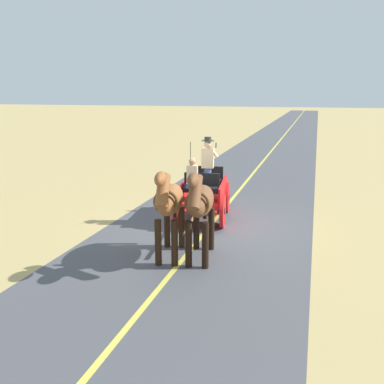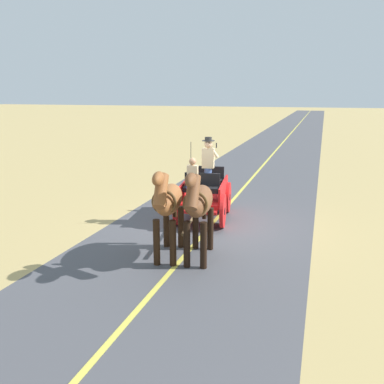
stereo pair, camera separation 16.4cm
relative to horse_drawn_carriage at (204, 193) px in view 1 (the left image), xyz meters
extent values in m
plane|color=tan|center=(-0.38, 0.54, -0.82)|extent=(200.00, 200.00, 0.00)
cube|color=#4C4C51|center=(-0.38, 0.54, -0.81)|extent=(5.65, 160.00, 0.01)
cube|color=#DBCC4C|center=(-0.38, 0.54, -0.81)|extent=(0.12, 160.00, 0.00)
cube|color=red|center=(0.01, -0.08, -0.16)|extent=(1.48, 2.34, 0.12)
cube|color=red|center=(-0.55, -0.16, 0.12)|extent=(0.33, 2.08, 0.44)
cube|color=red|center=(0.58, -0.01, 0.12)|extent=(0.33, 2.08, 0.44)
cube|color=red|center=(-0.15, 1.13, -0.26)|extent=(1.10, 0.38, 0.08)
cube|color=red|center=(0.17, -1.27, -0.34)|extent=(0.74, 0.29, 0.06)
cube|color=black|center=(-0.07, 0.52, 0.22)|extent=(1.06, 0.49, 0.14)
cube|color=black|center=(-0.04, 0.34, 0.44)|extent=(1.02, 0.21, 0.44)
cube|color=black|center=(0.08, -0.57, 0.22)|extent=(1.06, 0.49, 0.14)
cube|color=black|center=(0.10, -0.75, 0.44)|extent=(1.02, 0.21, 0.44)
cylinder|color=red|center=(-0.73, 0.59, -0.34)|extent=(0.23, 0.96, 0.96)
cylinder|color=black|center=(-0.73, 0.59, -0.34)|extent=(0.15, 0.23, 0.21)
cylinder|color=red|center=(0.56, 0.77, -0.34)|extent=(0.23, 0.96, 0.96)
cylinder|color=black|center=(0.56, 0.77, -0.34)|extent=(0.15, 0.23, 0.21)
cylinder|color=red|center=(-0.53, -0.93, -0.34)|extent=(0.23, 0.96, 0.96)
cylinder|color=black|center=(-0.53, -0.93, -0.34)|extent=(0.15, 0.23, 0.21)
cylinder|color=red|center=(0.76, -0.76, -0.34)|extent=(0.23, 0.96, 0.96)
cylinder|color=black|center=(0.76, -0.76, -0.34)|extent=(0.15, 0.23, 0.21)
cylinder|color=brown|center=(-0.28, 2.10, -0.21)|extent=(0.33, 1.99, 0.07)
cylinder|color=black|center=(0.23, 0.56, 0.92)|extent=(0.02, 0.02, 1.30)
cylinder|color=#384C7F|center=(-0.18, 0.22, 0.35)|extent=(0.22, 0.22, 0.90)
cube|color=tan|center=(-0.18, 0.22, 1.08)|extent=(0.37, 0.26, 0.56)
sphere|color=tan|center=(-0.18, 0.22, 1.48)|extent=(0.22, 0.22, 0.22)
cylinder|color=black|center=(-0.18, 0.22, 1.58)|extent=(0.36, 0.36, 0.01)
cylinder|color=black|center=(-0.18, 0.22, 1.63)|extent=(0.20, 0.20, 0.10)
cylinder|color=tan|center=(-0.36, 0.24, 1.26)|extent=(0.27, 0.11, 0.32)
cube|color=black|center=(-0.42, 0.25, 1.46)|extent=(0.03, 0.07, 0.14)
cube|color=#384C7F|center=(0.17, 0.67, 0.36)|extent=(0.32, 0.35, 0.14)
cube|color=tan|center=(0.18, 0.55, 0.67)|extent=(0.32, 0.24, 0.48)
sphere|color=#9E7051|center=(0.18, 0.55, 1.02)|extent=(0.20, 0.20, 0.20)
ellipsoid|color=brown|center=(-0.73, 2.84, 0.55)|extent=(0.77, 1.62, 0.64)
cylinder|color=black|center=(-0.98, 3.36, -0.29)|extent=(0.15, 0.15, 1.05)
cylinder|color=black|center=(-0.62, 3.41, -0.29)|extent=(0.15, 0.15, 1.05)
cylinder|color=black|center=(-0.84, 2.28, -0.29)|extent=(0.15, 0.15, 1.05)
cylinder|color=black|center=(-0.47, 2.33, -0.29)|extent=(0.15, 0.15, 1.05)
cylinder|color=brown|center=(-0.84, 3.68, 0.95)|extent=(0.35, 0.68, 0.73)
ellipsoid|color=brown|center=(-0.87, 3.90, 1.26)|extent=(0.29, 0.56, 0.28)
cube|color=black|center=(-0.84, 3.66, 0.99)|extent=(0.13, 0.51, 0.56)
cylinder|color=black|center=(-0.63, 2.11, 0.25)|extent=(0.11, 0.11, 0.70)
torus|color=brown|center=(-0.80, 3.39, 0.63)|extent=(0.55, 0.14, 0.55)
ellipsoid|color=brown|center=(-0.03, 2.94, 0.55)|extent=(0.84, 1.64, 0.64)
cylinder|color=black|center=(-0.31, 3.44, -0.29)|extent=(0.15, 0.15, 1.05)
cylinder|color=black|center=(0.05, 3.51, -0.29)|extent=(0.15, 0.15, 1.05)
cylinder|color=black|center=(-0.11, 2.37, -0.29)|extent=(0.15, 0.15, 1.05)
cylinder|color=black|center=(0.25, 2.43, -0.29)|extent=(0.15, 0.15, 1.05)
cylinder|color=brown|center=(-0.19, 3.77, 0.95)|extent=(0.37, 0.68, 0.73)
ellipsoid|color=brown|center=(-0.23, 3.98, 1.26)|extent=(0.31, 0.57, 0.28)
cube|color=black|center=(-0.18, 3.75, 0.99)|extent=(0.15, 0.50, 0.56)
cylinder|color=black|center=(0.10, 2.21, 0.25)|extent=(0.11, 0.11, 0.70)
torus|color=brown|center=(-0.13, 3.47, 0.63)|extent=(0.55, 0.17, 0.55)
camera|label=1|loc=(-3.08, 11.06, 2.90)|focal=37.05mm
camera|label=2|loc=(-3.24, 11.01, 2.90)|focal=37.05mm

